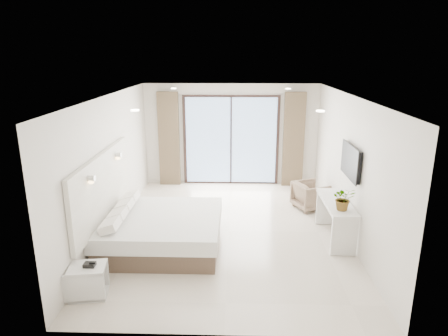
% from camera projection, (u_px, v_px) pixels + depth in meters
% --- Properties ---
extents(ground, '(6.20, 6.20, 0.00)m').
position_uv_depth(ground, '(229.00, 231.00, 8.06)').
color(ground, beige).
rests_on(ground, ground).
extents(room_shell, '(4.62, 6.22, 2.72)m').
position_uv_depth(room_shell, '(220.00, 147.00, 8.27)').
color(room_shell, silver).
rests_on(room_shell, ground).
extents(bed, '(2.14, 2.03, 0.74)m').
position_uv_depth(bed, '(161.00, 230.00, 7.34)').
color(bed, brown).
rests_on(bed, ground).
extents(nightstand, '(0.58, 0.51, 0.48)m').
position_uv_depth(nightstand, '(88.00, 281.00, 5.85)').
color(nightstand, silver).
rests_on(nightstand, ground).
extents(phone, '(0.16, 0.13, 0.05)m').
position_uv_depth(phone, '(90.00, 265.00, 5.77)').
color(phone, black).
rests_on(phone, nightstand).
extents(console_desk, '(0.47, 1.50, 0.77)m').
position_uv_depth(console_desk, '(336.00, 212.00, 7.58)').
color(console_desk, silver).
rests_on(console_desk, ground).
extents(plant, '(0.39, 0.44, 0.33)m').
position_uv_depth(plant, '(343.00, 201.00, 7.06)').
color(plant, '#33662D').
rests_on(plant, console_desk).
extents(armchair, '(0.83, 0.86, 0.69)m').
position_uv_depth(armchair, '(310.00, 194.00, 9.14)').
color(armchair, '#906D5E').
rests_on(armchair, ground).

